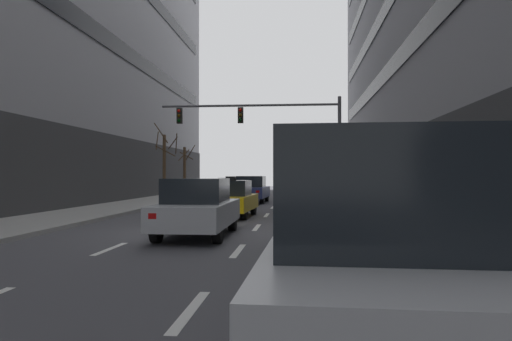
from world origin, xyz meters
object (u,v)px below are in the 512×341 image
Objects in this scene: car_driving_0 at (252,190)px; taxi_driving_2 at (231,199)px; traffic_signal_0 at (273,127)px; street_tree_1 at (185,170)px; car_driving_3 at (198,208)px; car_parked_2 at (318,202)px; car_parked_1 at (331,224)px; car_parked_0 at (375,259)px; street_tree_2 at (165,163)px; car_driving_1 at (228,187)px.

taxi_driving_2 reaches higher than car_driving_0.
street_tree_1 is at bearing 121.53° from traffic_signal_0.
car_parked_2 is (3.69, 3.59, -0.01)m from car_driving_3.
car_driving_0 is at bearing 100.38° from car_parked_1.
taxi_driving_2 is 16.26m from car_parked_0.
street_tree_2 is at bearing 109.13° from car_driving_3.
traffic_signal_0 is at bearing -58.47° from street_tree_1.
car_parked_2 is at bearing 89.99° from car_parked_1.
taxi_driving_2 is 6.46m from car_driving_3.
car_parked_0 reaches higher than car_driving_0.
traffic_signal_0 reaches higher than car_driving_0.
car_parked_0 reaches higher than car_driving_3.
traffic_signal_0 is at bearing -73.54° from car_driving_0.
car_parked_1 is (3.61, -10.10, 0.00)m from taxi_driving_2.
taxi_driving_2 is 6.13m from traffic_signal_0.
traffic_signal_0 is at bearing 71.71° from taxi_driving_2.
traffic_signal_0 is 10.92m from street_tree_2.
car_parked_0 is 1.08× the size of street_tree_1.
car_driving_0 is 17.05m from car_driving_3.
street_tree_1 is (-10.08, 20.66, 1.42)m from car_parked_2.
car_driving_0 is 1.03× the size of car_driving_3.
street_tree_1 is at bearing -136.98° from car_driving_1.
car_driving_0 is 13.98m from car_parked_2.
street_tree_2 is at bearing 118.43° from taxi_driving_2.
car_driving_0 is at bearing -72.97° from car_driving_1.
traffic_signal_0 is 1.81× the size of street_tree_2.
car_driving_1 is at bearing 70.34° from street_tree_2.
car_driving_1 is 0.92× the size of car_driving_3.
car_parked_2 is 0.47× the size of traffic_signal_0.
car_parked_0 is (6.90, -36.61, 0.31)m from car_driving_1.
car_parked_1 is at bearing -70.36° from taxi_driving_2.
traffic_signal_0 is 2.31× the size of street_tree_1.
taxi_driving_2 is 1.00× the size of car_parked_1.
car_driving_3 is 1.02× the size of car_parked_2.
car_parked_2 is at bearing -38.45° from taxi_driving_2.
car_driving_0 is 0.89× the size of street_tree_2.
street_tree_2 reaches higher than car_driving_1.
street_tree_1 is (-6.47, 17.79, 1.47)m from taxi_driving_2.
car_driving_1 is at bearing 96.74° from car_driving_3.
street_tree_2 is at bearing 114.55° from car_parked_1.
street_tree_1 is (-10.08, 27.90, 1.47)m from car_parked_1.
car_driving_3 is at bearing -98.33° from traffic_signal_0.
street_tree_1 is (-6.29, 7.20, 1.40)m from car_driving_0.
car_parked_2 is at bearing 90.00° from car_parked_0.
street_tree_1 reaches higher than taxi_driving_2.
car_parked_2 is at bearing -55.77° from street_tree_2.
street_tree_1 is (-6.39, 24.25, 1.41)m from car_driving_3.
traffic_signal_0 reaches higher than street_tree_1.
taxi_driving_2 is 0.94× the size of car_driving_3.
car_driving_1 is (-3.11, 10.17, -0.09)m from car_driving_0.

